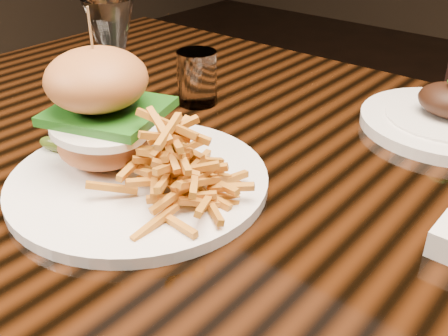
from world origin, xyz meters
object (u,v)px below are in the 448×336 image
Objects in this scene: dining_table at (303,222)px; burger_plate at (134,143)px; wine_glass at (111,36)px; far_dish at (448,119)px.

burger_plate is (-0.16, -0.16, 0.14)m from dining_table.
burger_plate is at bearing -33.53° from wine_glass.
burger_plate reaches higher than dining_table.
far_dish reaches higher than dining_table.
wine_glass is at bearing 140.16° from burger_plate.
burger_plate is 0.49m from far_dish.
dining_table is 4.82× the size of burger_plate.
far_dish is at bearing 53.49° from burger_plate.
burger_plate reaches higher than far_dish.
dining_table is 0.26m from burger_plate.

